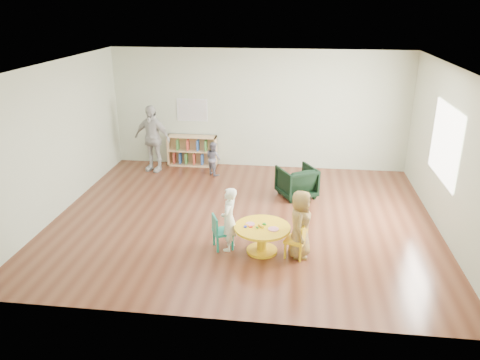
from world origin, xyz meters
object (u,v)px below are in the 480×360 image
Objects in this scene: bookshelf at (192,151)px; adult_caretaker at (152,138)px; toddler at (213,158)px; child_left at (229,219)px; child_right at (300,224)px; armchair at (297,182)px; kid_chair_right at (298,240)px; activity_table at (262,234)px; kid_chair_left at (220,231)px.

bookshelf is 0.76× the size of adult_caretaker.
child_left is at bearing 148.30° from toddler.
toddler is at bearing 35.05° from child_right.
child_left is 1.36× the size of toddler.
adult_caretaker is at bearing -48.37° from armchair.
child_right is 1.42× the size of toddler.
child_right reaches higher than kid_chair_right.
child_left is (-1.12, 0.13, 0.22)m from kid_chair_right.
child_left is at bearing -69.43° from bookshelf.
child_right is (0.60, -0.05, 0.24)m from activity_table.
kid_chair_left is at bearing -43.51° from adult_caretaker.
kid_chair_left is 0.37× the size of adult_caretaker.
kid_chair_left reaches higher than kid_chair_right.
child_left is (-0.54, 0.03, 0.22)m from activity_table.
bookshelf is 1.05m from adult_caretaker.
armchair is at bearing 19.10° from kid_chair_right.
activity_table is at bearing 63.29° from kid_chair_left.
armchair is 0.90× the size of toddler.
adult_caretaker is (-2.20, 3.55, 0.48)m from kid_chair_left.
child_right is 4.04m from toddler.
kid_chair_right is at bearing -10.22° from activity_table.
activity_table is 1.55× the size of kid_chair_left.
child_right is (1.14, -0.07, 0.02)m from child_left.
child_left reaches higher than activity_table.
toddler is (-0.87, 3.43, -0.14)m from child_left.
activity_table is 0.57× the size of adult_caretaker.
armchair is at bearing -4.78° from adult_caretaker.
child_right reaches higher than bookshelf.
adult_caretaker is (-3.48, 3.63, 0.23)m from child_right.
toddler is (-0.73, 3.43, 0.08)m from kid_chair_left.
kid_chair_right is 5.08m from adult_caretaker.
kid_chair_right is 4.93m from bookshelf.
child_left reaches higher than armchair.
adult_caretaker is (-1.47, 0.12, 0.40)m from toddler.
armchair is at bearing 129.07° from kid_chair_left.
activity_table is at bearing 90.86° from child_right.
child_left is at bearing -41.93° from adult_caretaker.
child_left is (-1.06, -2.35, 0.21)m from armchair.
kid_chair_left is at bearing -84.52° from child_left.
adult_caretaker reaches higher than armchair.
armchair reaches higher than activity_table.
kid_chair_left is 0.52× the size of child_right.
child_left is at bearing 176.91° from activity_table.
armchair is 2.22m from toddler.
activity_table is 0.65m from child_right.
kid_chair_right is at bearing 62.28° from armchair.
kid_chair_right is (0.58, -0.10, -0.00)m from activity_table.
child_left is 4.26m from adult_caretaker.
child_right reaches higher than activity_table.
kid_chair_left is 3.50m from toddler.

